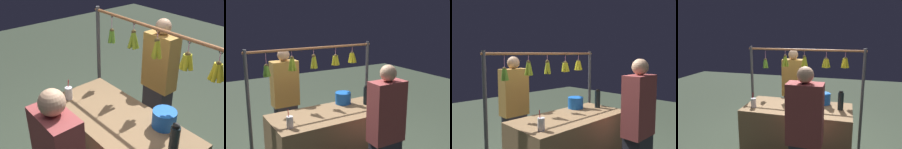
{
  "view_description": "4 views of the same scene",
  "coord_description": "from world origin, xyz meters",
  "views": [
    {
      "loc": [
        -1.57,
        1.4,
        2.44
      ],
      "look_at": [
        0.11,
        0.0,
        1.3
      ],
      "focal_mm": 44.05,
      "sensor_mm": 36.0,
      "label": 1
    },
    {
      "loc": [
        1.58,
        2.87,
        2.13
      ],
      "look_at": [
        -0.12,
        0.0,
        1.37
      ],
      "focal_mm": 43.57,
      "sensor_mm": 36.0,
      "label": 2
    },
    {
      "loc": [
        1.99,
        1.96,
        1.66
      ],
      "look_at": [
        0.12,
        0.0,
        1.41
      ],
      "focal_mm": 36.38,
      "sensor_mm": 36.0,
      "label": 3
    },
    {
      "loc": [
        -0.66,
        2.9,
        1.97
      ],
      "look_at": [
        0.11,
        0.0,
        1.35
      ],
      "focal_mm": 34.89,
      "sensor_mm": 36.0,
      "label": 4
    }
  ],
  "objects": [
    {
      "name": "drink_cup",
      "position": [
        0.61,
        0.18,
        0.94
      ],
      "size": [
        0.08,
        0.08,
        0.22
      ],
      "color": "silver",
      "rests_on": "market_counter"
    },
    {
      "name": "blue_bucket",
      "position": [
        -0.34,
        -0.24,
        0.96
      ],
      "size": [
        0.22,
        0.22,
        0.16
      ],
      "primitive_type": "cylinder",
      "color": "blue",
      "rests_on": "market_counter"
    },
    {
      "name": "water_bottle",
      "position": [
        -0.6,
        -0.05,
        1.0
      ],
      "size": [
        0.08,
        0.08,
        0.27
      ],
      "color": "black",
      "rests_on": "market_counter"
    },
    {
      "name": "display_rack",
      "position": [
        -0.03,
        -0.45,
        1.22
      ],
      "size": [
        1.88,
        0.13,
        1.7
      ],
      "color": "#4C4C51",
      "rests_on": "ground"
    },
    {
      "name": "market_counter",
      "position": [
        0.0,
        0.0,
        0.44
      ],
      "size": [
        1.53,
        0.71,
        0.88
      ],
      "primitive_type": "cube",
      "color": "olive",
      "rests_on": "ground"
    },
    {
      "name": "vendor_person",
      "position": [
        0.28,
        -0.87,
        0.8
      ],
      "size": [
        0.38,
        0.21,
        1.62
      ],
      "color": "#2D2D38",
      "rests_on": "ground"
    },
    {
      "name": "customer_person",
      "position": [
        -0.26,
        0.78,
        0.79
      ],
      "size": [
        0.38,
        0.21,
        1.61
      ],
      "color": "#2D2D38",
      "rests_on": "ground"
    }
  ]
}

